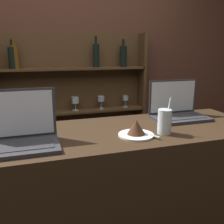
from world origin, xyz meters
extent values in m
cube|color=black|center=(0.00, 0.29, 0.55)|extent=(1.96, 0.59, 1.09)
cube|color=brown|center=(0.00, 1.59, 1.35)|extent=(7.00, 0.06, 2.70)
cube|color=brown|center=(-0.62, 1.47, 0.85)|extent=(0.03, 0.18, 1.69)
cube|color=brown|center=(0.80, 1.47, 0.85)|extent=(0.03, 0.18, 1.69)
cube|color=brown|center=(0.09, 1.55, 0.85)|extent=(1.45, 0.02, 1.69)
cube|color=brown|center=(0.09, 1.47, 0.51)|extent=(1.41, 0.18, 0.02)
cube|color=brown|center=(0.09, 1.47, 0.93)|extent=(1.41, 0.18, 0.02)
cube|color=brown|center=(0.09, 1.47, 1.35)|extent=(1.41, 0.18, 0.02)
cylinder|color=silver|center=(-0.44, 1.47, 0.94)|extent=(0.05, 0.05, 0.01)
cylinder|color=silver|center=(-0.44, 1.47, 0.98)|extent=(0.01, 0.01, 0.06)
cylinder|color=silver|center=(-0.44, 1.47, 1.04)|extent=(0.06, 0.06, 0.06)
cylinder|color=silver|center=(-0.18, 1.47, 0.94)|extent=(0.06, 0.06, 0.01)
cylinder|color=silver|center=(-0.18, 1.47, 0.97)|extent=(0.01, 0.01, 0.06)
cylinder|color=silver|center=(-0.18, 1.47, 1.03)|extent=(0.07, 0.07, 0.06)
cylinder|color=silver|center=(0.09, 1.47, 0.94)|extent=(0.06, 0.06, 0.01)
cylinder|color=silver|center=(0.09, 1.47, 0.98)|extent=(0.01, 0.01, 0.07)
cylinder|color=silver|center=(0.09, 1.47, 1.05)|extent=(0.07, 0.07, 0.07)
cylinder|color=silver|center=(0.36, 1.47, 0.94)|extent=(0.06, 0.06, 0.01)
cylinder|color=silver|center=(0.36, 1.47, 0.98)|extent=(0.01, 0.01, 0.07)
cylinder|color=silver|center=(0.36, 1.47, 1.05)|extent=(0.07, 0.07, 0.05)
cylinder|color=silver|center=(0.62, 1.47, 0.94)|extent=(0.05, 0.05, 0.01)
cylinder|color=silver|center=(0.62, 1.47, 0.98)|extent=(0.01, 0.01, 0.07)
cylinder|color=silver|center=(0.62, 1.47, 1.04)|extent=(0.06, 0.06, 0.05)
cylinder|color=black|center=(0.31, 1.47, 1.48)|extent=(0.06, 0.06, 0.22)
cylinder|color=black|center=(0.31, 1.47, 1.62)|extent=(0.02, 0.02, 0.07)
cylinder|color=brown|center=(-0.43, 1.47, 1.47)|extent=(0.07, 0.07, 0.21)
cylinder|color=brown|center=(-0.43, 1.47, 1.60)|extent=(0.02, 0.02, 0.07)
cylinder|color=black|center=(0.59, 1.47, 1.46)|extent=(0.07, 0.07, 0.20)
cylinder|color=black|center=(0.59, 1.47, 1.60)|extent=(0.02, 0.02, 0.07)
cylinder|color=black|center=(-0.45, 1.47, 1.46)|extent=(0.08, 0.08, 0.19)
cylinder|color=black|center=(-0.45, 1.47, 1.59)|extent=(0.03, 0.03, 0.06)
cube|color=#333338|center=(-0.37, 0.17, 1.10)|extent=(0.35, 0.23, 0.02)
cube|color=#28282B|center=(-0.37, 0.16, 1.11)|extent=(0.29, 0.13, 0.00)
cube|color=#333338|center=(-0.37, 0.28, 1.23)|extent=(0.35, 0.00, 0.24)
cube|color=white|center=(-0.37, 0.28, 1.23)|extent=(0.32, 0.01, 0.22)
cube|color=#333338|center=(0.59, 0.38, 1.10)|extent=(0.35, 0.22, 0.02)
cube|color=#28282B|center=(0.59, 0.37, 1.11)|extent=(0.30, 0.12, 0.00)
cube|color=#333338|center=(0.59, 0.49, 1.22)|extent=(0.35, 0.00, 0.23)
cube|color=silver|center=(0.59, 0.49, 1.22)|extent=(0.32, 0.01, 0.20)
cylinder|color=silver|center=(0.20, 0.18, 1.10)|extent=(0.19, 0.19, 0.01)
cone|color=#422616|center=(0.20, 0.18, 1.14)|extent=(0.09, 0.09, 0.08)
cube|color=#B7B7BC|center=(0.25, 0.16, 1.11)|extent=(0.08, 0.16, 0.00)
cylinder|color=silver|center=(0.35, 0.17, 1.16)|extent=(0.07, 0.07, 0.13)
cylinder|color=white|center=(0.37, 0.17, 1.19)|extent=(0.04, 0.01, 0.19)
camera|label=1|loc=(-0.29, -0.95, 1.52)|focal=40.00mm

